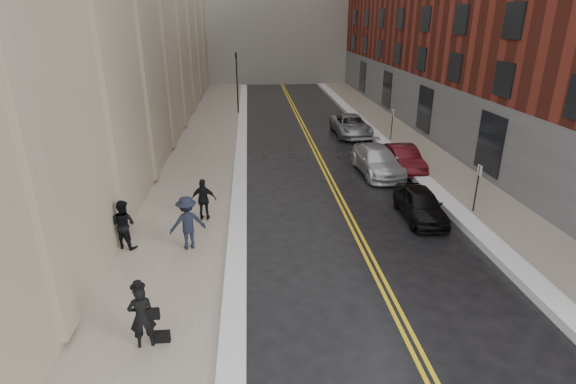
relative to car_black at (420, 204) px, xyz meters
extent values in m
plane|color=black|center=(-5.44, -7.82, -0.65)|extent=(160.00, 160.00, 0.00)
cube|color=gray|center=(-9.94, 8.18, -0.57)|extent=(4.00, 64.00, 0.15)
cube|color=gray|center=(3.56, 8.18, -0.57)|extent=(3.00, 64.00, 0.15)
cube|color=gold|center=(-3.06, 8.18, -0.64)|extent=(0.12, 64.00, 0.01)
cube|color=gold|center=(-2.82, 8.18, -0.64)|extent=(0.12, 64.00, 0.01)
cube|color=white|center=(-7.64, 8.18, -0.52)|extent=(0.70, 60.80, 0.26)
cube|color=white|center=(1.71, 8.18, -0.50)|extent=(0.85, 60.80, 0.30)
cube|color=maroon|center=(12.06, 15.18, 8.35)|extent=(14.00, 50.00, 18.00)
cylinder|color=black|center=(-8.04, 22.18, 1.95)|extent=(0.12, 0.12, 5.20)
imported|color=black|center=(-8.04, 22.18, 3.95)|extent=(0.18, 0.15, 0.90)
cylinder|color=black|center=(2.46, 0.18, 0.45)|extent=(0.06, 0.06, 2.20)
cube|color=white|center=(2.46, 0.18, 1.35)|extent=(0.02, 0.35, 0.45)
cylinder|color=black|center=(2.46, 12.18, 0.45)|extent=(0.06, 0.06, 2.20)
cube|color=white|center=(2.46, 12.18, 1.35)|extent=(0.02, 0.35, 0.45)
imported|color=black|center=(0.00, 0.00, 0.00)|extent=(1.62, 3.83, 1.29)
imported|color=#440C11|center=(1.36, 6.31, 0.02)|extent=(1.47, 4.07, 1.33)
imported|color=#B8BBC1|center=(-0.24, 5.90, 0.06)|extent=(2.23, 4.99, 1.42)
imported|color=gray|center=(0.15, 14.35, 0.05)|extent=(2.40, 5.08, 1.40)
imported|color=black|center=(-9.85, -7.29, 0.38)|extent=(0.72, 0.55, 1.76)
imported|color=black|center=(-11.64, -1.87, 0.42)|extent=(1.10, 1.00, 1.83)
imported|color=black|center=(-9.36, -2.10, 0.50)|extent=(1.44, 1.09, 1.98)
imported|color=black|center=(-9.00, 0.32, 0.38)|extent=(1.05, 0.50, 1.75)
camera|label=1|loc=(-7.00, -16.81, 7.36)|focal=28.00mm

